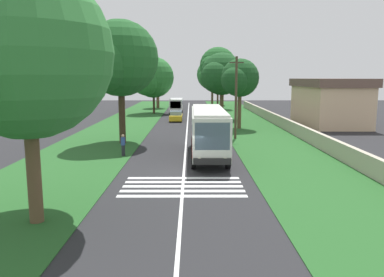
{
  "coord_description": "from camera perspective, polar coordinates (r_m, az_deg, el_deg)",
  "views": [
    {
      "loc": [
        -24.08,
        -0.46,
        6.06
      ],
      "look_at": [
        3.88,
        -0.54,
        1.6
      ],
      "focal_mm": 35.67,
      "sensor_mm": 36.0,
      "label": 1
    }
  ],
  "objects": [
    {
      "name": "trailing_car_1",
      "position": [
        54.1,
        -2.41,
        3.33
      ],
      "size": [
        4.3,
        1.78,
        1.43
      ],
      "color": "gold",
      "rests_on": "ground"
    },
    {
      "name": "pedestrian",
      "position": [
        30.12,
        -10.27,
        -0.94
      ],
      "size": [
        0.34,
        0.34,
        1.69
      ],
      "color": "#26262D",
      "rests_on": "grass_verge_left"
    },
    {
      "name": "grass_verge_left",
      "position": [
        40.48,
        -12.52,
        0.27
      ],
      "size": [
        120.0,
        8.0,
        0.04
      ],
      "primitive_type": "cube",
      "color": "#235623",
      "rests_on": "ground"
    },
    {
      "name": "utility_pole",
      "position": [
        38.09,
        6.59,
        6.25
      ],
      "size": [
        0.24,
        1.4,
        8.09
      ],
      "color": "#473828",
      "rests_on": "grass_verge_right"
    },
    {
      "name": "centre_line",
      "position": [
        39.55,
        -0.83,
        0.25
      ],
      "size": [
        110.0,
        0.16,
        0.01
      ],
      "primitive_type": "cube",
      "color": "silver",
      "rests_on": "ground"
    },
    {
      "name": "coach_bus",
      "position": [
        29.28,
        2.46,
        1.37
      ],
      "size": [
        11.16,
        2.62,
        3.73
      ],
      "color": "silver",
      "rests_on": "ground"
    },
    {
      "name": "roadside_tree_right_0",
      "position": [
        86.08,
        2.96,
        9.43
      ],
      "size": [
        7.94,
        6.92,
        10.21
      ],
      "color": "brown",
      "rests_on": "grass_verge_right"
    },
    {
      "name": "zebra_crossing",
      "position": [
        21.69,
        -1.38,
        -7.16
      ],
      "size": [
        4.05,
        6.8,
        0.01
      ],
      "color": "silver",
      "rests_on": "ground"
    },
    {
      "name": "roadside_building",
      "position": [
        52.44,
        19.78,
        5.23
      ],
      "size": [
        13.22,
        7.06,
        5.96
      ],
      "color": "beige",
      "rests_on": "ground"
    },
    {
      "name": "roadside_tree_left_0",
      "position": [
        35.75,
        -11.0,
        11.34
      ],
      "size": [
        8.53,
        6.91,
        11.21
      ],
      "color": "#3D2D1E",
      "rests_on": "grass_verge_left"
    },
    {
      "name": "roadside_tree_right_3",
      "position": [
        45.78,
        7.0,
        8.81
      ],
      "size": [
        5.52,
        4.56,
        8.28
      ],
      "color": "brown",
      "rests_on": "grass_verge_right"
    },
    {
      "name": "ground",
      "position": [
        24.83,
        -1.22,
        -5.07
      ],
      "size": [
        160.0,
        160.0,
        0.0
      ],
      "primitive_type": "plane",
      "color": "#262628"
    },
    {
      "name": "roadside_wall",
      "position": [
        45.78,
        13.93,
        2.07
      ],
      "size": [
        70.0,
        0.4,
        1.31
      ],
      "primitive_type": "cube",
      "color": "#B2A893",
      "rests_on": "grass_verge_right"
    },
    {
      "name": "trailing_minibus_0",
      "position": [
        65.53,
        -2.38,
        5.11
      ],
      "size": [
        6.0,
        2.14,
        2.53
      ],
      "color": "silver",
      "rests_on": "ground"
    },
    {
      "name": "grass_verge_right",
      "position": [
        40.29,
        10.91,
        0.28
      ],
      "size": [
        120.0,
        8.0,
        0.04
      ],
      "primitive_type": "cube",
      "color": "#235623",
      "rests_on": "ground"
    },
    {
      "name": "roadside_tree_right_2",
      "position": [
        75.56,
        3.74,
        10.68
      ],
      "size": [
        8.82,
        7.07,
        11.93
      ],
      "color": "#4C3826",
      "rests_on": "grass_verge_right"
    },
    {
      "name": "trailing_car_0",
      "position": [
        48.15,
        1.53,
        2.63
      ],
      "size": [
        4.3,
        1.78,
        1.43
      ],
      "color": "gray",
      "rests_on": "ground"
    },
    {
      "name": "roadside_tree_right_1",
      "position": [
        56.45,
        4.29,
        9.42
      ],
      "size": [
        7.51,
        6.26,
        9.67
      ],
      "color": "brown",
      "rests_on": "grass_verge_right"
    },
    {
      "name": "roadside_tree_left_1",
      "position": [
        65.51,
        -5.99,
        8.91
      ],
      "size": [
        8.43,
        6.94,
        9.54
      ],
      "color": "#3D2D1E",
      "rests_on": "grass_verge_left"
    },
    {
      "name": "roadside_tree_left_3",
      "position": [
        77.35,
        -5.24,
        8.57
      ],
      "size": [
        5.32,
        4.46,
        7.79
      ],
      "color": "brown",
      "rests_on": "grass_verge_left"
    },
    {
      "name": "roadside_tree_left_2",
      "position": [
        16.94,
        -23.92,
        10.97
      ],
      "size": [
        8.34,
        6.92,
        10.47
      ],
      "color": "brown",
      "rests_on": "grass_verge_left"
    }
  ]
}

